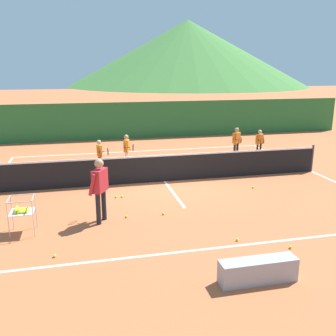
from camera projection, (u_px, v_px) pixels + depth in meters
name	position (u px, v px, depth m)	size (l,w,h in m)	color
ground_plane	(165.00, 181.00, 13.32)	(120.00, 120.00, 0.00)	#BC6038
line_baseline_near	(215.00, 248.00, 8.41)	(11.74, 0.08, 0.01)	white
line_baseline_far	(142.00, 151.00, 18.11)	(11.74, 0.08, 0.01)	white
line_sideline_east	(311.00, 171.00, 14.60)	(0.08, 10.31, 0.01)	white
line_service_center	(165.00, 181.00, 13.32)	(0.08, 5.38, 0.01)	white
tennis_net	(165.00, 168.00, 13.19)	(11.78, 0.08, 1.05)	#333338
instructor	(100.00, 185.00, 9.60)	(0.55, 0.84, 1.70)	black
student_0	(100.00, 153.00, 14.46)	(0.43, 0.58, 1.23)	black
student_1	(127.00, 148.00, 15.04)	(0.42, 0.70, 1.33)	silver
student_2	(237.00, 140.00, 16.56)	(0.53, 0.68, 1.36)	black
student_3	(260.00, 141.00, 16.79)	(0.50, 0.59, 1.22)	black
ball_cart	(21.00, 210.00, 9.04)	(0.58, 0.58, 0.90)	#B7B7BC
tennis_ball_0	(116.00, 197.00, 11.64)	(0.07, 0.07, 0.07)	yellow
tennis_ball_2	(163.00, 214.00, 10.30)	(0.07, 0.07, 0.07)	yellow
tennis_ball_3	(122.00, 196.00, 11.68)	(0.07, 0.07, 0.07)	yellow
tennis_ball_4	(237.00, 240.00, 8.75)	(0.07, 0.07, 0.07)	yellow
tennis_ball_5	(55.00, 256.00, 8.00)	(0.07, 0.07, 0.07)	yellow
tennis_ball_7	(253.00, 187.00, 12.56)	(0.07, 0.07, 0.07)	yellow
tennis_ball_8	(290.00, 247.00, 8.39)	(0.07, 0.07, 0.07)	yellow
tennis_ball_9	(126.00, 216.00, 10.10)	(0.07, 0.07, 0.07)	yellow
windscreen_fence	(132.00, 120.00, 21.03)	(25.83, 0.08, 2.05)	#286B33
courtside_bench	(258.00, 271.00, 7.05)	(1.50, 0.36, 0.46)	#99999E
hill_0	(187.00, 53.00, 79.60)	(50.46, 50.46, 13.48)	#427A38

